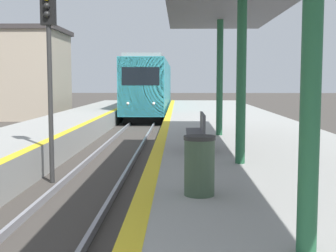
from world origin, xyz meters
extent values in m
cube|color=black|center=(0.00, 34.67, 0.28)|extent=(2.28, 17.79, 0.55)
cube|color=teal|center=(0.00, 34.67, 2.27)|extent=(2.68, 19.77, 3.44)
cube|color=yellow|center=(0.00, 24.86, 2.27)|extent=(2.63, 0.16, 3.37)
cube|color=black|center=(0.00, 24.80, 2.87)|extent=(2.15, 0.06, 1.03)
cube|color=gray|center=(0.00, 34.67, 4.11)|extent=(2.28, 18.78, 0.24)
sphere|color=white|center=(-0.74, 24.80, 1.32)|extent=(0.18, 0.18, 0.18)
sphere|color=white|center=(0.74, 24.80, 1.32)|extent=(0.18, 0.18, 0.18)
cylinder|color=#2D2D2D|center=(-1.07, 9.97, 1.99)|extent=(0.12, 0.12, 3.99)
cube|color=black|center=(-1.07, 9.97, 4.44)|extent=(0.36, 0.20, 0.90)
sphere|color=black|center=(-1.07, 9.84, 4.44)|extent=(0.16, 0.16, 0.16)
sphere|color=black|center=(-1.07, 9.84, 4.23)|extent=(0.16, 0.16, 0.16)
cylinder|color=#1E5133|center=(3.47, 2.84, 2.70)|extent=(0.20, 0.20, 3.64)
cylinder|color=#1E5133|center=(3.47, 7.99, 2.70)|extent=(0.20, 0.20, 3.64)
cylinder|color=#1E5133|center=(3.47, 13.13, 2.70)|extent=(0.20, 0.20, 3.64)
cylinder|color=#384C38|center=(2.49, 5.20, 1.30)|extent=(0.46, 0.46, 0.85)
cylinder|color=#262626|center=(2.49, 5.20, 1.76)|extent=(0.48, 0.48, 0.06)
cube|color=#4C4C51|center=(2.58, 9.88, 1.32)|extent=(0.44, 1.60, 0.08)
cube|color=#4C4C51|center=(2.77, 9.88, 1.58)|extent=(0.06, 1.60, 0.44)
cube|color=#262628|center=(2.58, 9.24, 1.08)|extent=(0.35, 0.08, 0.40)
cube|color=#262628|center=(2.58, 10.52, 1.08)|extent=(0.35, 0.08, 0.40)
cube|color=tan|center=(-10.24, 30.54, 2.94)|extent=(8.69, 5.48, 5.88)
camera|label=1|loc=(2.18, -1.77, 2.61)|focal=50.00mm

